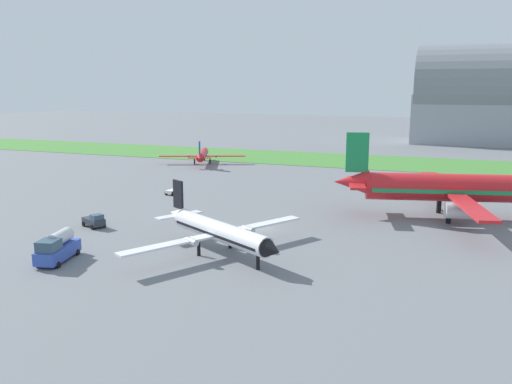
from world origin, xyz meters
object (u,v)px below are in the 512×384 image
(airplane_foreground_turboprop, at_px, (218,231))
(airplane_taxiing_turboprop, at_px, (202,155))
(airplane_midfield_jet, at_px, (453,188))
(fuel_truck_midfield, at_px, (57,248))
(pushback_tug_by_runway, at_px, (94,221))
(baggage_cart_near_gate, at_px, (172,192))

(airplane_foreground_turboprop, xyz_separation_m, airplane_taxiing_turboprop, (-35.40, 65.50, -0.36))
(airplane_midfield_jet, height_order, fuel_truck_midfield, airplane_midfield_jet)
(airplane_midfield_jet, height_order, pushback_tug_by_runway, airplane_midfield_jet)
(airplane_midfield_jet, relative_size, airplane_taxiing_turboprop, 1.70)
(fuel_truck_midfield, relative_size, pushback_tug_by_runway, 1.71)
(fuel_truck_midfield, bearing_deg, pushback_tug_by_runway, -170.89)
(airplane_taxiing_turboprop, bearing_deg, airplane_foreground_turboprop, -174.05)
(airplane_foreground_turboprop, xyz_separation_m, baggage_cart_near_gate, (-22.63, 28.34, -2.20))
(airplane_taxiing_turboprop, distance_m, pushback_tug_by_runway, 62.68)
(baggage_cart_near_gate, xyz_separation_m, fuel_truck_midfield, (7.02, -37.48, 1.01))
(airplane_foreground_turboprop, relative_size, baggage_cart_near_gate, 8.65)
(airplane_taxiing_turboprop, bearing_deg, airplane_midfield_jet, -144.11)
(airplane_foreground_turboprop, relative_size, airplane_midfield_jet, 0.64)
(airplane_midfield_jet, bearing_deg, airplane_taxiing_turboprop, 134.17)
(airplane_taxiing_turboprop, distance_m, baggage_cart_near_gate, 39.33)
(pushback_tug_by_runway, bearing_deg, airplane_midfield_jet, 50.95)
(airplane_foreground_turboprop, xyz_separation_m, fuel_truck_midfield, (-15.61, -9.14, -1.18))
(airplane_taxiing_turboprop, relative_size, pushback_tug_by_runway, 5.18)
(airplane_taxiing_turboprop, relative_size, fuel_truck_midfield, 3.03)
(airplane_foreground_turboprop, relative_size, airplane_taxiing_turboprop, 1.09)
(fuel_truck_midfield, bearing_deg, airplane_taxiing_turboprop, -178.57)
(baggage_cart_near_gate, relative_size, fuel_truck_midfield, 0.38)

